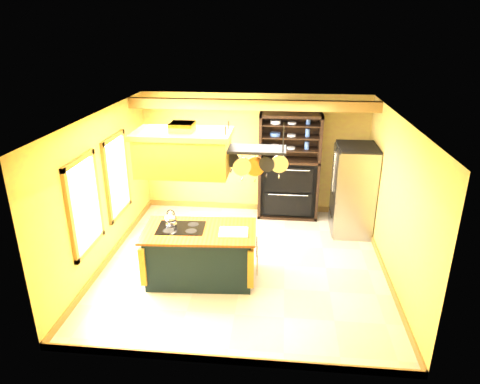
% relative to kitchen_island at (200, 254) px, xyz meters
% --- Properties ---
extents(floor, '(5.00, 5.00, 0.00)m').
position_rel_kitchen_island_xyz_m(floor, '(0.69, 0.54, -0.47)').
color(floor, beige).
rests_on(floor, ground).
extents(ceiling, '(5.00, 5.00, 0.00)m').
position_rel_kitchen_island_xyz_m(ceiling, '(0.69, 0.54, 2.23)').
color(ceiling, white).
rests_on(ceiling, wall_back).
extents(wall_back, '(5.00, 0.02, 2.70)m').
position_rel_kitchen_island_xyz_m(wall_back, '(0.69, 3.04, 0.88)').
color(wall_back, '#C49147').
rests_on(wall_back, floor).
extents(wall_front, '(5.00, 0.02, 2.70)m').
position_rel_kitchen_island_xyz_m(wall_front, '(0.69, -1.96, 0.88)').
color(wall_front, '#C49147').
rests_on(wall_front, floor).
extents(wall_left, '(0.02, 5.00, 2.70)m').
position_rel_kitchen_island_xyz_m(wall_left, '(-1.81, 0.54, 0.88)').
color(wall_left, '#C49147').
rests_on(wall_left, floor).
extents(wall_right, '(0.02, 5.00, 2.70)m').
position_rel_kitchen_island_xyz_m(wall_right, '(3.19, 0.54, 0.88)').
color(wall_right, '#C49147').
rests_on(wall_right, floor).
extents(ceiling_beam, '(5.00, 0.15, 0.20)m').
position_rel_kitchen_island_xyz_m(ceiling_beam, '(0.69, 2.24, 2.12)').
color(ceiling_beam, olive).
rests_on(ceiling_beam, ceiling).
extents(window_near, '(0.06, 1.06, 1.56)m').
position_rel_kitchen_island_xyz_m(window_near, '(-1.78, -0.26, 0.93)').
color(window_near, olive).
rests_on(window_near, wall_left).
extents(window_far, '(0.06, 1.06, 1.56)m').
position_rel_kitchen_island_xyz_m(window_far, '(-1.78, 1.14, 0.93)').
color(window_far, olive).
rests_on(window_far, wall_left).
extents(kitchen_island, '(1.92, 1.15, 1.11)m').
position_rel_kitchen_island_xyz_m(kitchen_island, '(0.00, 0.00, 0.00)').
color(kitchen_island, black).
rests_on(kitchen_island, floor).
extents(range_hood, '(1.48, 0.84, 0.80)m').
position_rel_kitchen_island_xyz_m(range_hood, '(-0.20, -0.00, 1.78)').
color(range_hood, gold).
rests_on(range_hood, ceiling).
extents(pot_rack, '(1.01, 0.47, 0.84)m').
position_rel_kitchen_island_xyz_m(pot_rack, '(0.91, 0.01, 1.74)').
color(pot_rack, black).
rests_on(pot_rack, ceiling).
extents(refrigerator, '(0.79, 0.93, 1.82)m').
position_rel_kitchen_island_xyz_m(refrigerator, '(2.78, 2.08, 0.42)').
color(refrigerator, gray).
rests_on(refrigerator, floor).
extents(hutch, '(1.32, 0.60, 2.34)m').
position_rel_kitchen_island_xyz_m(hutch, '(1.48, 2.79, 0.43)').
color(hutch, black).
rests_on(hutch, floor).
extents(floor_register, '(0.29, 0.14, 0.01)m').
position_rel_kitchen_island_xyz_m(floor_register, '(-0.71, 0.11, -0.46)').
color(floor_register, black).
rests_on(floor_register, floor).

